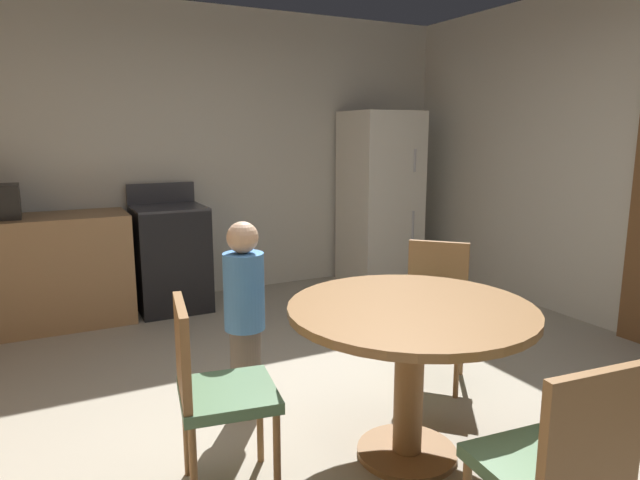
{
  "coord_description": "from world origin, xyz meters",
  "views": [
    {
      "loc": [
        -1.27,
        -2.23,
        1.55
      ],
      "look_at": [
        0.27,
        0.78,
        0.89
      ],
      "focal_mm": 31.24,
      "sensor_mm": 36.0,
      "label": 1
    }
  ],
  "objects_px": {
    "chair_northeast": "(435,302)",
    "person_child": "(245,315)",
    "oven_range": "(171,257)",
    "chair_south": "(559,465)",
    "dining_table": "(410,338)",
    "refrigerator": "(380,198)",
    "chair_west": "(212,385)"
  },
  "relations": [
    {
      "from": "chair_northeast",
      "to": "chair_south",
      "type": "distance_m",
      "value": 1.74
    },
    {
      "from": "refrigerator",
      "to": "person_child",
      "type": "height_order",
      "value": "refrigerator"
    },
    {
      "from": "chair_northeast",
      "to": "chair_west",
      "type": "height_order",
      "value": "same"
    },
    {
      "from": "refrigerator",
      "to": "chair_south",
      "type": "relative_size",
      "value": 2.02
    },
    {
      "from": "dining_table",
      "to": "chair_west",
      "type": "height_order",
      "value": "chair_west"
    },
    {
      "from": "refrigerator",
      "to": "dining_table",
      "type": "distance_m",
      "value": 3.27
    },
    {
      "from": "person_child",
      "to": "dining_table",
      "type": "bearing_deg",
      "value": 0.0
    },
    {
      "from": "dining_table",
      "to": "chair_west",
      "type": "xyz_separation_m",
      "value": [
        -0.91,
        0.14,
        -0.1
      ]
    },
    {
      "from": "chair_south",
      "to": "person_child",
      "type": "bearing_deg",
      "value": 21.13
    },
    {
      "from": "person_child",
      "to": "chair_west",
      "type": "bearing_deg",
      "value": -67.85
    },
    {
      "from": "person_child",
      "to": "refrigerator",
      "type": "bearing_deg",
      "value": 96.23
    },
    {
      "from": "oven_range",
      "to": "refrigerator",
      "type": "height_order",
      "value": "refrigerator"
    },
    {
      "from": "dining_table",
      "to": "person_child",
      "type": "relative_size",
      "value": 1.06
    },
    {
      "from": "refrigerator",
      "to": "person_child",
      "type": "distance_m",
      "value": 3.04
    },
    {
      "from": "chair_northeast",
      "to": "chair_south",
      "type": "bearing_deg",
      "value": 20.17
    },
    {
      "from": "oven_range",
      "to": "chair_northeast",
      "type": "bearing_deg",
      "value": -62.31
    },
    {
      "from": "chair_northeast",
      "to": "chair_west",
      "type": "distance_m",
      "value": 1.66
    },
    {
      "from": "chair_west",
      "to": "dining_table",
      "type": "bearing_deg",
      "value": 0.0
    },
    {
      "from": "oven_range",
      "to": "refrigerator",
      "type": "relative_size",
      "value": 0.62
    },
    {
      "from": "oven_range",
      "to": "person_child",
      "type": "bearing_deg",
      "value": -91.54
    },
    {
      "from": "chair_west",
      "to": "person_child",
      "type": "xyz_separation_m",
      "value": [
        0.36,
        0.6,
        0.08
      ]
    },
    {
      "from": "chair_south",
      "to": "person_child",
      "type": "relative_size",
      "value": 0.8
    },
    {
      "from": "oven_range",
      "to": "person_child",
      "type": "distance_m",
      "value": 2.12
    },
    {
      "from": "chair_northeast",
      "to": "refrigerator",
      "type": "bearing_deg",
      "value": -158.88
    },
    {
      "from": "chair_northeast",
      "to": "person_child",
      "type": "xyz_separation_m",
      "value": [
        -1.22,
        0.09,
        0.08
      ]
    },
    {
      "from": "chair_west",
      "to": "person_child",
      "type": "bearing_deg",
      "value": 67.98
    },
    {
      "from": "refrigerator",
      "to": "person_child",
      "type": "bearing_deg",
      "value": -136.87
    },
    {
      "from": "chair_south",
      "to": "dining_table",
      "type": "bearing_deg",
      "value": 0.0
    },
    {
      "from": "oven_range",
      "to": "chair_south",
      "type": "bearing_deg",
      "value": -83.76
    },
    {
      "from": "oven_range",
      "to": "person_child",
      "type": "height_order",
      "value": "oven_range"
    },
    {
      "from": "oven_range",
      "to": "chair_south",
      "type": "height_order",
      "value": "oven_range"
    },
    {
      "from": "oven_range",
      "to": "dining_table",
      "type": "relative_size",
      "value": 0.95
    }
  ]
}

